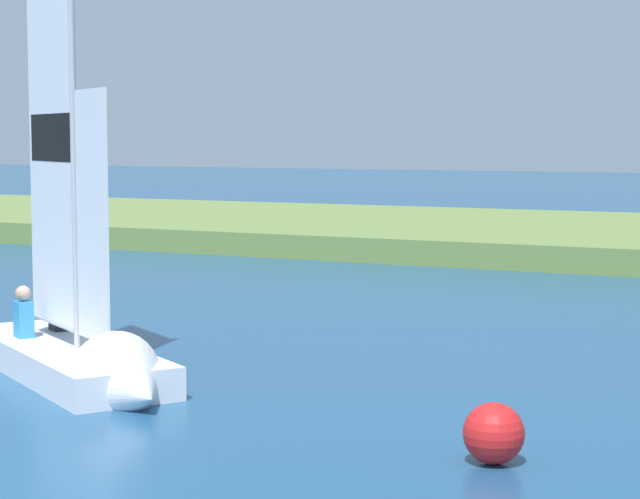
# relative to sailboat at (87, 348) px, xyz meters

# --- Properties ---
(shore_bank) EXTENTS (80.00, 12.96, 0.61)m
(shore_bank) POSITION_rel_sailboat_xyz_m (1.07, 20.97, -0.16)
(shore_bank) COLOR olive
(shore_bank) RESTS_ON ground
(sailboat) EXTENTS (4.86, 3.63, 6.31)m
(sailboat) POSITION_rel_sailboat_xyz_m (0.00, 0.00, 0.00)
(sailboat) COLOR white
(sailboat) RESTS_ON ground
(channel_buoy) EXTENTS (0.57, 0.57, 0.57)m
(channel_buoy) POSITION_rel_sailboat_xyz_m (5.56, -1.06, -0.18)
(channel_buoy) COLOR red
(channel_buoy) RESTS_ON ground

